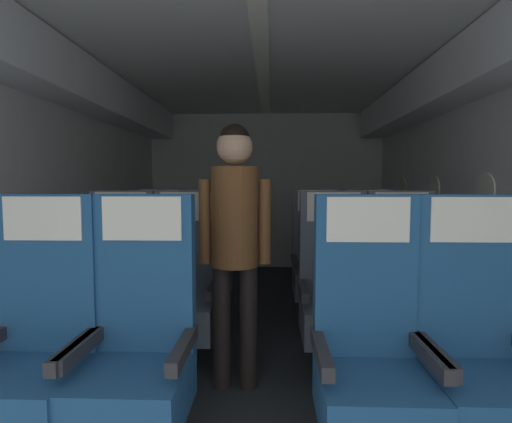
{
  "coord_description": "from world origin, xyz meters",
  "views": [
    {
      "loc": [
        0.08,
        -0.22,
        1.24
      ],
      "look_at": [
        -0.05,
        3.13,
        1.0
      ],
      "focal_mm": 27.26,
      "sensor_mm": 36.0,
      "label": 1
    }
  ],
  "objects": [
    {
      "name": "seat_a_right_window",
      "position": [
        0.51,
        1.42,
        0.5
      ],
      "size": [
        0.48,
        0.48,
        1.19
      ],
      "color": "#38383D",
      "rests_on": "ground"
    },
    {
      "name": "seat_c_left_aisle",
      "position": [
        -0.52,
        3.35,
        0.5
      ],
      "size": [
        0.48,
        0.48,
        1.19
      ],
      "color": "#38383D",
      "rests_on": "ground"
    },
    {
      "name": "seat_b_right_window",
      "position": [
        0.51,
        2.37,
        0.5
      ],
      "size": [
        0.48,
        0.48,
        1.19
      ],
      "color": "#38383D",
      "rests_on": "ground"
    },
    {
      "name": "seat_b_left_window",
      "position": [
        -0.97,
        2.37,
        0.5
      ],
      "size": [
        0.48,
        0.48,
        1.19
      ],
      "color": "#38383D",
      "rests_on": "ground"
    },
    {
      "name": "seat_a_left_window",
      "position": [
        -0.96,
        1.41,
        0.5
      ],
      "size": [
        0.48,
        0.48,
        1.19
      ],
      "color": "#38383D",
      "rests_on": "ground"
    },
    {
      "name": "seat_b_right_aisle",
      "position": [
        0.98,
        2.4,
        0.5
      ],
      "size": [
        0.48,
        0.48,
        1.19
      ],
      "color": "#38383D",
      "rests_on": "ground"
    },
    {
      "name": "seat_c_right_window",
      "position": [
        0.51,
        3.35,
        0.5
      ],
      "size": [
        0.48,
        0.48,
        1.19
      ],
      "color": "#38383D",
      "rests_on": "ground"
    },
    {
      "name": "fuselage_shell",
      "position": [
        0.0,
        3.04,
        1.66
      ],
      "size": [
        3.55,
        5.59,
        2.33
      ],
      "color": "silver",
      "rests_on": "ground"
    },
    {
      "name": "seat_b_left_aisle",
      "position": [
        -0.52,
        2.39,
        0.5
      ],
      "size": [
        0.48,
        0.48,
        1.19
      ],
      "color": "#38383D",
      "rests_on": "ground"
    },
    {
      "name": "seat_c_left_window",
      "position": [
        -0.97,
        3.34,
        0.5
      ],
      "size": [
        0.48,
        0.48,
        1.19
      ],
      "color": "#38383D",
      "rests_on": "ground"
    },
    {
      "name": "seat_a_left_aisle",
      "position": [
        -0.51,
        1.43,
        0.5
      ],
      "size": [
        0.48,
        0.48,
        1.19
      ],
      "color": "#38383D",
      "rests_on": "ground"
    },
    {
      "name": "seat_c_right_aisle",
      "position": [
        0.97,
        3.33,
        0.5
      ],
      "size": [
        0.48,
        0.48,
        1.19
      ],
      "color": "#38383D",
      "rests_on": "ground"
    },
    {
      "name": "ground",
      "position": [
        0.0,
        2.77,
        -0.01
      ],
      "size": [
        3.67,
        5.94,
        0.02
      ],
      "primitive_type": "cube",
      "color": "#23282D"
    },
    {
      "name": "seat_a_right_aisle",
      "position": [
        0.96,
        1.43,
        0.5
      ],
      "size": [
        0.48,
        0.48,
        1.19
      ],
      "color": "#38383D",
      "rests_on": "ground"
    },
    {
      "name": "flight_attendant",
      "position": [
        -0.14,
        2.08,
        0.98
      ],
      "size": [
        0.43,
        0.28,
        1.59
      ],
      "rotation": [
        0.0,
        0.0,
        2.97
      ],
      "color": "black",
      "rests_on": "ground"
    }
  ]
}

